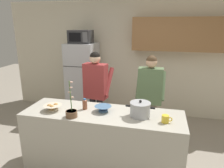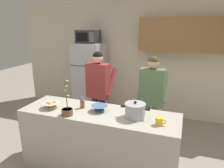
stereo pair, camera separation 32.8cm
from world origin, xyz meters
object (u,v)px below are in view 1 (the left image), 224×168
object	(u,v)px
person_by_sink	(150,91)
potted_orchid	(71,112)
bread_bowl	(53,107)
coffee_mug	(166,119)
person_near_pot	(96,86)
empty_bowl	(103,108)
refrigerator	(83,80)
bottle_near_edge	(85,104)
cooking_pot	(140,110)
microwave	(81,37)

from	to	relation	value
person_by_sink	potted_orchid	xyz separation A→B (m)	(-0.93, -1.12, -0.00)
person_by_sink	potted_orchid	bearing A→B (deg)	-129.56
bread_bowl	coffee_mug	bearing A→B (deg)	-0.26
person_near_pot	person_by_sink	world-z (taller)	person_near_pot
bread_bowl	potted_orchid	world-z (taller)	potted_orchid
person_by_sink	bread_bowl	world-z (taller)	person_by_sink
bread_bowl	potted_orchid	xyz separation A→B (m)	(0.34, -0.13, 0.02)
person_near_pot	empty_bowl	size ratio (longest dim) A/B	6.95
empty_bowl	coffee_mug	bearing A→B (deg)	-9.45
person_by_sink	empty_bowl	world-z (taller)	person_by_sink
refrigerator	bread_bowl	bearing A→B (deg)	-80.55
refrigerator	person_by_sink	size ratio (longest dim) A/B	1.05
person_by_sink	bottle_near_edge	size ratio (longest dim) A/B	10.08
person_near_pot	potted_orchid	xyz separation A→B (m)	(0.03, -1.12, -0.03)
bottle_near_edge	potted_orchid	world-z (taller)	potted_orchid
person_near_pot	coffee_mug	xyz separation A→B (m)	(1.21, -0.99, -0.04)
person_near_pot	coffee_mug	bearing A→B (deg)	-39.25
coffee_mug	person_by_sink	bearing A→B (deg)	104.34
refrigerator	bread_bowl	size ratio (longest dim) A/B	6.61
coffee_mug	bottle_near_edge	xyz separation A→B (m)	(-1.11, 0.16, 0.03)
coffee_mug	cooking_pot	bearing A→B (deg)	163.03
microwave	person_by_sink	distance (m)	2.02
microwave	person_near_pot	xyz separation A→B (m)	(0.63, -0.94, -0.80)
microwave	person_near_pot	bearing A→B (deg)	-55.92
microwave	bottle_near_edge	distance (m)	2.09
bread_bowl	bottle_near_edge	world-z (taller)	bottle_near_edge
potted_orchid	bread_bowl	bearing A→B (deg)	158.75
person_near_pot	bread_bowl	xyz separation A→B (m)	(-0.31, -0.99, -0.04)
person_by_sink	bread_bowl	bearing A→B (deg)	-142.09
person_by_sink	empty_bowl	distance (m)	1.03
refrigerator	coffee_mug	distance (m)	2.69
microwave	bread_bowl	bearing A→B (deg)	-80.45
bread_bowl	empty_bowl	size ratio (longest dim) A/B	1.08
person_by_sink	person_near_pot	bearing A→B (deg)	-179.75
person_near_pot	bottle_near_edge	xyz separation A→B (m)	(0.11, -0.83, -0.01)
person_near_pot	bread_bowl	size ratio (longest dim) A/B	6.43
microwave	coffee_mug	bearing A→B (deg)	-46.23
person_near_pot	empty_bowl	distance (m)	0.94
bread_bowl	microwave	bearing A→B (deg)	99.55
refrigerator	microwave	size ratio (longest dim) A/B	3.49
bottle_near_edge	refrigerator	bearing A→B (deg)	112.46
cooking_pot	empty_bowl	world-z (taller)	cooking_pot
person_by_sink	coffee_mug	xyz separation A→B (m)	(0.25, -1.00, -0.02)
coffee_mug	bread_bowl	size ratio (longest dim) A/B	0.52
coffee_mug	empty_bowl	size ratio (longest dim) A/B	0.56
person_by_sink	coffee_mug	distance (m)	1.03
person_by_sink	bottle_near_edge	bearing A→B (deg)	-135.47
coffee_mug	bottle_near_edge	bearing A→B (deg)	171.90
coffee_mug	person_near_pot	bearing A→B (deg)	140.75
coffee_mug	bread_bowl	xyz separation A→B (m)	(-1.53, 0.01, 0.00)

